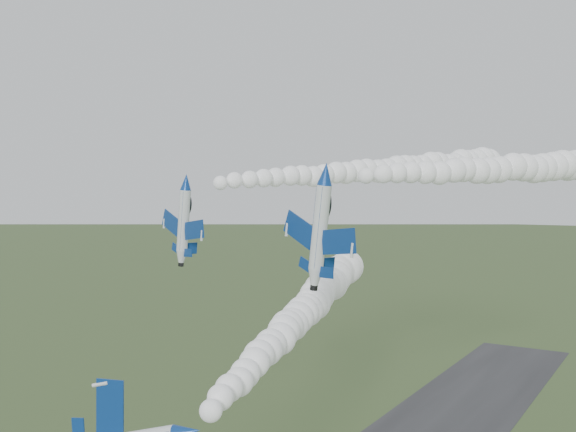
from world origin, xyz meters
name	(u,v)px	position (x,y,z in m)	size (l,w,h in m)	color
smoke_trail_jet_lead	(304,311)	(-0.21, 32.00, 30.51)	(5.56, 67.36, 5.56)	white
jet_pair_left	(185,182)	(-11.25, 22.88, 46.39)	(9.46, 11.05, 2.88)	silver
smoke_trail_jet_pair_left	(382,170)	(-1.07, 57.73, 48.79)	(4.87, 67.45, 4.87)	white
jet_pair_right	(325,173)	(7.26, 23.69, 47.05)	(11.55, 13.47, 3.68)	silver
smoke_trail_jet_pair_right	(537,167)	(21.41, 60.66, 48.79)	(5.56, 72.40, 5.56)	white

